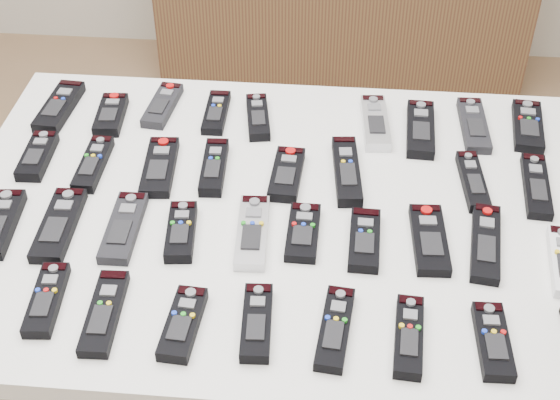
# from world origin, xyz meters

# --- Properties ---
(table) EXTENTS (1.25, 0.88, 0.78)m
(table) POSITION_xyz_m (0.10, -0.02, 0.72)
(table) COLOR white
(table) RESTS_ON ground
(remote_0) EXTENTS (0.07, 0.19, 0.02)m
(remote_0) POSITION_xyz_m (-0.42, 0.27, 0.79)
(remote_0) COLOR black
(remote_0) RESTS_ON table
(remote_1) EXTENTS (0.07, 0.14, 0.02)m
(remote_1) POSITION_xyz_m (-0.29, 0.24, 0.79)
(remote_1) COLOR black
(remote_1) RESTS_ON table
(remote_2) EXTENTS (0.07, 0.16, 0.02)m
(remote_2) POSITION_xyz_m (-0.19, 0.29, 0.79)
(remote_2) COLOR black
(remote_2) RESTS_ON table
(remote_3) EXTENTS (0.05, 0.15, 0.02)m
(remote_3) POSITION_xyz_m (-0.07, 0.28, 0.79)
(remote_3) COLOR black
(remote_3) RESTS_ON table
(remote_4) EXTENTS (0.07, 0.16, 0.02)m
(remote_4) POSITION_xyz_m (0.03, 0.27, 0.79)
(remote_4) COLOR black
(remote_4) RESTS_ON table
(remote_5) EXTENTS (0.07, 0.19, 0.02)m
(remote_5) POSITION_xyz_m (0.28, 0.26, 0.79)
(remote_5) COLOR #B7B7BC
(remote_5) RESTS_ON table
(remote_6) EXTENTS (0.07, 0.19, 0.02)m
(remote_6) POSITION_xyz_m (0.38, 0.25, 0.79)
(remote_6) COLOR black
(remote_6) RESTS_ON table
(remote_7) EXTENTS (0.06, 0.19, 0.02)m
(remote_7) POSITION_xyz_m (0.49, 0.28, 0.79)
(remote_7) COLOR black
(remote_7) RESTS_ON table
(remote_8) EXTENTS (0.08, 0.18, 0.02)m
(remote_8) POSITION_xyz_m (0.61, 0.28, 0.79)
(remote_8) COLOR black
(remote_8) RESTS_ON table
(remote_9) EXTENTS (0.06, 0.15, 0.02)m
(remote_9) POSITION_xyz_m (-0.41, 0.09, 0.79)
(remote_9) COLOR black
(remote_9) RESTS_ON table
(remote_10) EXTENTS (0.05, 0.17, 0.02)m
(remote_10) POSITION_xyz_m (-0.29, 0.07, 0.79)
(remote_10) COLOR black
(remote_10) RESTS_ON table
(remote_11) EXTENTS (0.07, 0.18, 0.02)m
(remote_11) POSITION_xyz_m (-0.15, 0.07, 0.79)
(remote_11) COLOR black
(remote_11) RESTS_ON table
(remote_12) EXTENTS (0.05, 0.17, 0.02)m
(remote_12) POSITION_xyz_m (-0.04, 0.08, 0.79)
(remote_12) COLOR black
(remote_12) RESTS_ON table
(remote_13) EXTENTS (0.06, 0.16, 0.02)m
(remote_13) POSITION_xyz_m (0.10, 0.07, 0.79)
(remote_13) COLOR black
(remote_13) RESTS_ON table
(remote_14) EXTENTS (0.07, 0.20, 0.02)m
(remote_14) POSITION_xyz_m (0.22, 0.09, 0.79)
(remote_14) COLOR black
(remote_14) RESTS_ON table
(remote_15) EXTENTS (0.05, 0.17, 0.02)m
(remote_15) POSITION_xyz_m (0.47, 0.08, 0.79)
(remote_15) COLOR black
(remote_15) RESTS_ON table
(remote_16) EXTENTS (0.06, 0.19, 0.02)m
(remote_16) POSITION_xyz_m (0.59, 0.08, 0.79)
(remote_16) COLOR black
(remote_16) RESTS_ON table
(remote_18) EXTENTS (0.06, 0.19, 0.02)m
(remote_18) POSITION_xyz_m (-0.30, -0.11, 0.79)
(remote_18) COLOR black
(remote_18) RESTS_ON table
(remote_19) EXTENTS (0.06, 0.18, 0.02)m
(remote_19) POSITION_xyz_m (-0.18, -0.11, 0.79)
(remote_19) COLOR black
(remote_19) RESTS_ON table
(remote_20) EXTENTS (0.06, 0.15, 0.02)m
(remote_20) POSITION_xyz_m (-0.07, -0.11, 0.79)
(remote_20) COLOR black
(remote_20) RESTS_ON table
(remote_21) EXTENTS (0.06, 0.19, 0.02)m
(remote_21) POSITION_xyz_m (0.06, -0.10, 0.79)
(remote_21) COLOR #B7B7BC
(remote_21) RESTS_ON table
(remote_22) EXTENTS (0.06, 0.14, 0.02)m
(remote_22) POSITION_xyz_m (0.15, -0.09, 0.79)
(remote_22) COLOR black
(remote_22) RESTS_ON table
(remote_23) EXTENTS (0.06, 0.15, 0.02)m
(remote_23) POSITION_xyz_m (0.26, -0.11, 0.79)
(remote_23) COLOR black
(remote_23) RESTS_ON table
(remote_24) EXTENTS (0.07, 0.17, 0.02)m
(remote_24) POSITION_xyz_m (0.38, -0.09, 0.79)
(remote_24) COLOR black
(remote_24) RESTS_ON table
(remote_25) EXTENTS (0.07, 0.20, 0.02)m
(remote_25) POSITION_xyz_m (0.48, -0.09, 0.79)
(remote_25) COLOR black
(remote_25) RESTS_ON table
(remote_28) EXTENTS (0.06, 0.16, 0.02)m
(remote_28) POSITION_xyz_m (-0.26, -0.30, 0.79)
(remote_28) COLOR black
(remote_28) RESTS_ON table
(remote_29) EXTENTS (0.06, 0.18, 0.02)m
(remote_29) POSITION_xyz_m (-0.16, -0.32, 0.79)
(remote_29) COLOR black
(remote_29) RESTS_ON table
(remote_30) EXTENTS (0.06, 0.15, 0.02)m
(remote_30) POSITION_xyz_m (-0.03, -0.33, 0.79)
(remote_30) COLOR black
(remote_30) RESTS_ON table
(remote_31) EXTENTS (0.05, 0.15, 0.02)m
(remote_31) POSITION_xyz_m (0.09, -0.31, 0.79)
(remote_31) COLOR black
(remote_31) RESTS_ON table
(remote_32) EXTENTS (0.06, 0.17, 0.02)m
(remote_32) POSITION_xyz_m (0.21, -0.32, 0.79)
(remote_32) COLOR black
(remote_32) RESTS_ON table
(remote_33) EXTENTS (0.05, 0.16, 0.02)m
(remote_33) POSITION_xyz_m (0.33, -0.32, 0.79)
(remote_33) COLOR black
(remote_33) RESTS_ON table
(remote_34) EXTENTS (0.05, 0.15, 0.02)m
(remote_34) POSITION_xyz_m (0.46, -0.32, 0.79)
(remote_34) COLOR black
(remote_34) RESTS_ON table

